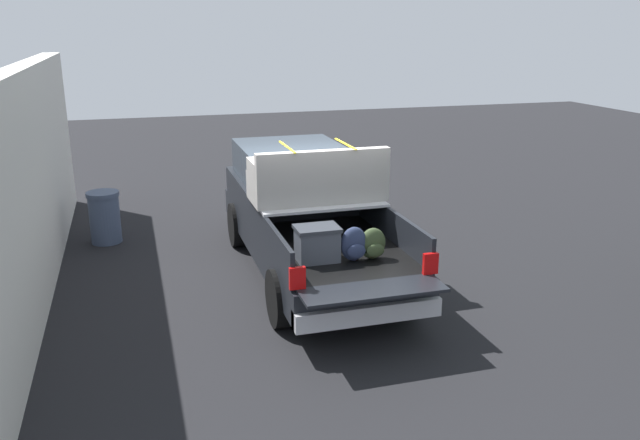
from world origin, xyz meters
name	(u,v)px	position (x,y,z in m)	size (l,w,h in m)	color
ground_plane	(310,273)	(0.00, 0.00, 0.00)	(40.00, 40.00, 0.00)	black
pickup_truck	(303,210)	(0.38, 0.00, 0.98)	(6.05, 2.06, 2.23)	black
building_facade	(31,181)	(0.73, 4.18, 1.68)	(10.35, 0.36, 3.37)	silver
trash_can	(105,217)	(2.64, 3.26, 0.50)	(0.60, 0.60, 0.98)	#3F4C66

